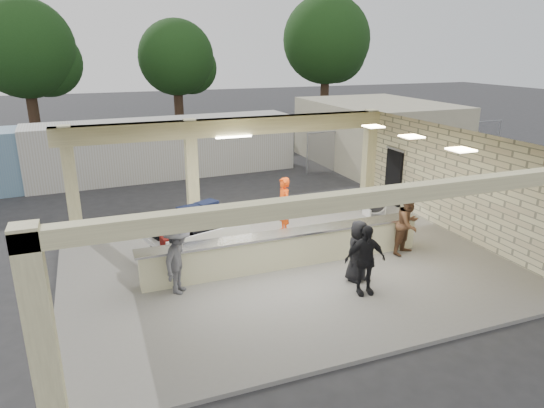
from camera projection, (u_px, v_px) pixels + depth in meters
name	position (u px, v px, depth m)	size (l,w,h in m)	color
ground	(281.00, 261.00, 14.01)	(120.00, 120.00, 0.00)	#29292C
pavilion	(279.00, 209.00, 14.26)	(12.01, 10.00, 3.55)	slate
baggage_counter	(288.00, 249.00, 13.39)	(8.20, 0.58, 0.98)	beige
luggage_cart	(196.00, 229.00, 13.88)	(3.00, 2.32, 1.54)	white
drum_fan	(375.00, 201.00, 17.38)	(0.91, 0.82, 1.03)	white
baggage_handler	(283.00, 206.00, 15.62)	(0.68, 0.37, 1.86)	#FF490D
passenger_a	(408.00, 224.00, 14.03)	(0.89, 0.39, 1.82)	brown
passenger_b	(365.00, 260.00, 11.72)	(1.04, 0.38, 1.77)	black
passenger_c	(178.00, 259.00, 11.77)	(1.14, 0.40, 1.76)	#47474C
passenger_d	(358.00, 251.00, 12.42)	(0.80, 0.33, 1.63)	black
car_white_a	(347.00, 141.00, 28.12)	(2.35, 4.96, 1.42)	white
car_white_b	(359.00, 134.00, 30.38)	(1.65, 4.41, 1.39)	white
car_dark	(280.00, 134.00, 30.10)	(1.58, 4.48, 1.49)	black
container_white	(166.00, 148.00, 23.10)	(12.39, 2.48, 2.68)	silver
fence	(411.00, 144.00, 25.43)	(12.06, 0.06, 2.03)	gray
tree_left	(30.00, 53.00, 31.14)	(6.60, 6.30, 9.00)	#382619
tree_mid	(180.00, 61.00, 36.52)	(6.00, 5.60, 8.00)	#382619
tree_right	(329.00, 43.00, 39.33)	(7.20, 7.00, 10.00)	#382619
adjacent_building	(377.00, 133.00, 25.64)	(6.00, 8.00, 3.20)	#BAB394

